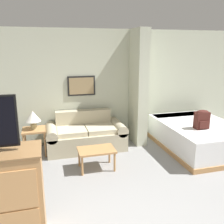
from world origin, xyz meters
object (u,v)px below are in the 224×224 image
Objects in this scene: coffee_table at (96,152)px; table_lamp at (33,117)px; couch at (86,135)px; backpack at (202,119)px; bed at (198,136)px.

table_lamp is (-1.11, 0.98, 0.48)m from coffee_table.
couch is 2.56× the size of coffee_table.
couch is 2.49m from backpack.
coffee_table is 1.74× the size of table_lamp.
table_lamp reaches higher than couch.
coffee_table is at bearing -88.42° from couch.
couch reaches higher than coffee_table.
coffee_table is at bearing -178.72° from backpack.
bed is at bearing -9.92° from table_lamp.
couch is at bearing 156.29° from backpack.
couch is 1.20m from table_lamp.
couch is 2.49m from bed.
couch is at bearing 91.58° from coffee_table.
backpack is at bearing -23.71° from couch.
backpack is (3.32, -0.93, -0.04)m from table_lamp.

